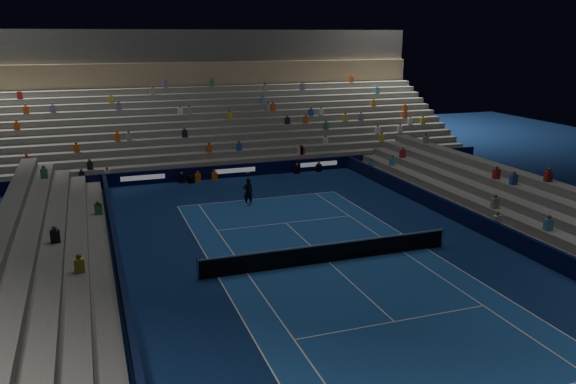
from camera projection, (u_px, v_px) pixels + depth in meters
The scene contains 11 objects.
ground at pixel (329, 262), 27.96m from camera, with size 90.00×90.00×0.00m, color #0D2150.
court_surface at pixel (329, 262), 27.96m from camera, with size 10.97×23.77×0.01m, color #19498D.
sponsor_barrier_far at pixel (235, 171), 44.67m from camera, with size 44.00×0.25×1.00m, color black.
sponsor_barrier_east at pixel (495, 231), 30.93m from camera, with size 0.25×37.00×1.00m, color #080E32.
sponsor_barrier_west at pixel (122, 280), 24.74m from camera, with size 0.25×37.00×1.00m, color #081132.
grandstand_main at pixel (209, 118), 52.47m from camera, with size 44.00×15.20×11.20m.
grandstand_east at pixel (547, 217), 31.93m from camera, with size 5.00×37.00×2.50m.
grandstand_west at pixel (33, 282), 23.52m from camera, with size 5.00×37.00×2.50m.
tennis_net at pixel (329, 253), 27.83m from camera, with size 12.90×0.10×1.10m.
tennis_player at pixel (248, 192), 37.14m from camera, with size 0.66×0.43×1.80m, color black.
broadcast_camera at pixel (191, 179), 42.92m from camera, with size 0.57×0.93×0.55m.
Camera 1 is at (-10.50, -23.95, 10.67)m, focal length 35.86 mm.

